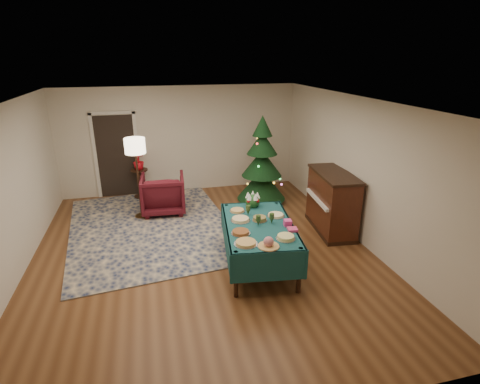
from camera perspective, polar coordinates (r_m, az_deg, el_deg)
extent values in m
plane|color=#593319|center=(6.96, -5.56, -9.21)|extent=(7.00, 7.00, 0.00)
plane|color=white|center=(6.11, -6.44, 13.41)|extent=(7.00, 7.00, 0.00)
plane|color=beige|center=(9.77, -9.03, 7.82)|extent=(6.00, 0.00, 6.00)
plane|color=beige|center=(3.36, 3.34, -17.82)|extent=(6.00, 0.00, 6.00)
plane|color=beige|center=(6.72, -32.15, -0.87)|extent=(0.00, 7.00, 7.00)
plane|color=beige|center=(7.42, 17.63, 3.13)|extent=(0.00, 7.00, 7.00)
cube|color=black|center=(9.83, -18.26, 5.14)|extent=(0.92, 0.02, 2.04)
cube|color=silver|center=(9.86, -21.18, 5.02)|extent=(0.08, 0.04, 2.14)
cube|color=silver|center=(9.78, -15.36, 5.56)|extent=(0.08, 0.04, 2.14)
cube|color=silver|center=(9.61, -18.98, 11.34)|extent=(1.08, 0.04, 0.08)
cube|color=#132048|center=(8.11, -13.36, -5.16)|extent=(3.64, 4.52, 0.02)
cylinder|color=black|center=(5.62, -0.63, -12.46)|extent=(0.07, 0.07, 0.76)
cylinder|color=black|center=(7.16, -2.04, -4.82)|extent=(0.07, 0.07, 0.76)
cylinder|color=black|center=(5.77, 9.04, -11.75)|extent=(0.07, 0.07, 0.76)
cylinder|color=black|center=(7.28, 5.48, -4.46)|extent=(0.07, 0.07, 0.76)
cube|color=#164D4D|center=(6.26, 2.91, -5.05)|extent=(1.37, 2.06, 0.04)
cube|color=#164D4D|center=(7.21, 1.69, -3.39)|extent=(1.14, 0.19, 0.48)
cube|color=#164D4D|center=(5.54, 4.45, -11.29)|extent=(1.14, 0.19, 0.48)
cube|color=#164D4D|center=(6.46, 7.71, -6.53)|extent=(0.30, 1.95, 0.48)
cube|color=#164D4D|center=(6.30, -2.09, -7.08)|extent=(0.30, 1.95, 0.48)
cylinder|color=silver|center=(5.61, 0.90, -7.90)|extent=(0.36, 0.36, 0.01)
cylinder|color=tan|center=(5.60, 0.90, -7.69)|extent=(0.30, 0.30, 0.04)
cylinder|color=silver|center=(5.55, 4.36, -8.30)|extent=(0.32, 0.32, 0.01)
sphere|color=#CC727A|center=(5.51, 4.38, -7.55)|extent=(0.15, 0.15, 0.15)
cylinder|color=silver|center=(5.80, 6.97, -7.09)|extent=(0.30, 0.30, 0.01)
cylinder|color=#D8D172|center=(5.78, 6.98, -6.81)|extent=(0.26, 0.26, 0.05)
cylinder|color=silver|center=(5.92, 0.11, -6.32)|extent=(0.31, 0.31, 0.01)
cylinder|color=brown|center=(5.91, 0.11, -6.10)|extent=(0.26, 0.26, 0.04)
cylinder|color=silver|center=(6.36, 0.07, -4.36)|extent=(0.33, 0.33, 0.01)
cylinder|color=#D8BF7F|center=(6.35, 0.07, -4.14)|extent=(0.28, 0.28, 0.04)
cylinder|color=silver|center=(6.37, 3.00, -4.34)|extent=(0.26, 0.26, 0.01)
cylinder|color=maroon|center=(6.35, 3.01, -4.04)|extent=(0.22, 0.22, 0.06)
cylinder|color=silver|center=(6.56, 5.48, -3.64)|extent=(0.31, 0.31, 0.01)
cylinder|color=#F2EACC|center=(6.55, 5.49, -3.47)|extent=(0.26, 0.26, 0.03)
cylinder|color=silver|center=(6.72, -0.42, -2.95)|extent=(0.28, 0.28, 0.01)
cylinder|color=tan|center=(6.71, -0.42, -2.78)|extent=(0.24, 0.24, 0.03)
cone|color=#2D471E|center=(6.57, 1.24, -3.14)|extent=(0.07, 0.07, 0.09)
cylinder|color=#2D471E|center=(6.53, 1.24, -2.45)|extent=(0.08, 0.08, 0.09)
cone|color=#2D471E|center=(6.27, 4.84, -4.39)|extent=(0.07, 0.07, 0.09)
cylinder|color=#2D471E|center=(6.24, 4.87, -3.67)|extent=(0.08, 0.08, 0.09)
cone|color=#2D471E|center=(6.18, 2.80, -4.72)|extent=(0.07, 0.07, 0.09)
cylinder|color=#2D471E|center=(6.15, 2.81, -3.99)|extent=(0.08, 0.08, 0.09)
cube|color=#DE3D77|center=(6.07, 8.00, -5.66)|extent=(0.17, 0.17, 0.04)
cube|color=#E13E8D|center=(6.22, 7.27, -4.68)|extent=(0.14, 0.14, 0.10)
sphere|color=#1E4C1E|center=(6.90, 1.93, -1.44)|extent=(0.26, 0.26, 0.26)
cone|color=white|center=(6.89, 2.67, -0.43)|extent=(0.10, 0.10, 0.12)
cone|color=white|center=(6.95, 1.97, -0.23)|extent=(0.10, 0.10, 0.12)
cone|color=white|center=(6.89, 1.23, -0.40)|extent=(0.10, 0.10, 0.12)
cone|color=white|center=(6.79, 1.46, -0.71)|extent=(0.10, 0.10, 0.12)
cone|color=white|center=(6.79, 2.37, -0.73)|extent=(0.10, 0.10, 0.12)
sphere|color=#B20C0F|center=(6.97, 2.52, -0.88)|extent=(0.07, 0.07, 0.07)
sphere|color=#B20C0F|center=(6.96, 1.22, -0.91)|extent=(0.07, 0.07, 0.07)
sphere|color=#B20C0F|center=(6.81, 1.33, -1.39)|extent=(0.07, 0.07, 0.07)
sphere|color=#B20C0F|center=(6.82, 2.65, -1.36)|extent=(0.07, 0.07, 0.07)
imported|color=#4E101A|center=(8.64, -11.63, 0.01)|extent=(1.00, 0.95, 0.97)
cylinder|color=#A57F3F|center=(8.66, -14.73, -3.54)|extent=(0.30, 0.30, 0.03)
cylinder|color=black|center=(8.38, -15.21, 1.42)|extent=(0.04, 0.04, 1.62)
cylinder|color=#FFEABF|center=(8.17, -15.73, 6.79)|extent=(0.43, 0.43, 0.32)
cylinder|color=black|center=(9.82, -14.74, -0.64)|extent=(0.37, 0.37, 0.04)
cylinder|color=black|center=(9.71, -14.92, 1.23)|extent=(0.08, 0.08, 0.68)
cylinder|color=black|center=(9.60, -15.11, 3.25)|extent=(0.41, 0.41, 0.03)
imported|color=red|center=(9.56, -15.19, 4.08)|extent=(0.26, 0.46, 0.26)
cylinder|color=black|center=(9.17, 3.23, -1.04)|extent=(0.13, 0.13, 0.17)
cone|color=black|center=(9.04, 3.28, 1.26)|extent=(1.25, 1.25, 0.74)
cone|color=black|center=(8.88, 3.34, 4.49)|extent=(1.03, 1.03, 0.63)
cone|color=black|center=(8.76, 3.41, 7.48)|extent=(0.77, 0.77, 0.53)
cone|color=black|center=(8.68, 3.46, 10.07)|extent=(0.50, 0.50, 0.48)
cube|color=black|center=(7.99, 13.50, -5.33)|extent=(0.75, 1.46, 0.08)
cube|color=#39190E|center=(7.77, 13.85, -1.51)|extent=(0.73, 1.44, 1.15)
cube|color=black|center=(7.57, 14.22, 2.66)|extent=(0.77, 1.48, 0.05)
cube|color=white|center=(7.63, 11.83, -1.09)|extent=(0.24, 1.19, 0.06)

